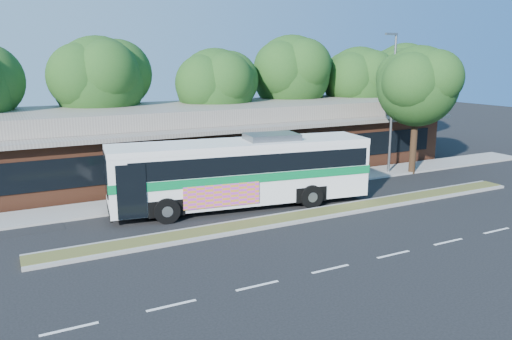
{
  "coord_description": "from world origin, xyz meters",
  "views": [
    {
      "loc": [
        -13.18,
        -18.77,
        7.46
      ],
      "look_at": [
        -1.91,
        3.0,
        2.0
      ],
      "focal_mm": 35.0,
      "sensor_mm": 36.0,
      "label": 1
    }
  ],
  "objects": [
    {
      "name": "median_strip",
      "position": [
        0.0,
        0.6,
        0.07
      ],
      "size": [
        26.0,
        1.1,
        0.15
      ],
      "primitive_type": "cube",
      "color": "#4F5323",
      "rests_on": "ground"
    },
    {
      "name": "sidewalk",
      "position": [
        0.0,
        6.4,
        0.06
      ],
      "size": [
        44.0,
        2.6,
        0.12
      ],
      "primitive_type": "cube",
      "color": "gray",
      "rests_on": "ground"
    },
    {
      "name": "tree_bg_f",
      "position": [
        20.43,
        16.14,
        6.06
      ],
      "size": [
        6.69,
        6.0,
        8.92
      ],
      "color": "black",
      "rests_on": "ground"
    },
    {
      "name": "plaza_building",
      "position": [
        0.0,
        12.99,
        2.13
      ],
      "size": [
        33.2,
        11.2,
        4.45
      ],
      "color": "brown",
      "rests_on": "ground"
    },
    {
      "name": "tree_bg_e",
      "position": [
        14.42,
        15.14,
        5.74
      ],
      "size": [
        6.47,
        5.8,
        8.5
      ],
      "color": "black",
      "rests_on": "ground"
    },
    {
      "name": "lamp_post",
      "position": [
        9.56,
        6.0,
        4.9
      ],
      "size": [
        0.93,
        0.18,
        9.07
      ],
      "color": "slate",
      "rests_on": "ground"
    },
    {
      "name": "ground",
      "position": [
        0.0,
        0.0,
        0.0
      ],
      "size": [
        120.0,
        120.0,
        0.0
      ],
      "primitive_type": "plane",
      "color": "black",
      "rests_on": "ground"
    },
    {
      "name": "tree_bg_b",
      "position": [
        -6.57,
        16.14,
        6.14
      ],
      "size": [
        6.69,
        6.0,
        9.0
      ],
      "color": "black",
      "rests_on": "ground"
    },
    {
      "name": "sidewalk_tree",
      "position": [
        11.37,
        5.42,
        5.88
      ],
      "size": [
        5.78,
        5.18,
        8.35
      ],
      "color": "black",
      "rests_on": "ground"
    },
    {
      "name": "tree_bg_c",
      "position": [
        1.4,
        15.13,
        5.59
      ],
      "size": [
        6.24,
        5.6,
        8.26
      ],
      "color": "black",
      "rests_on": "ground"
    },
    {
      "name": "transit_bus",
      "position": [
        -2.4,
        3.56,
        2.08
      ],
      "size": [
        13.54,
        4.68,
        3.73
      ],
      "rotation": [
        0.0,
        0.0,
        -0.14
      ],
      "color": "white",
      "rests_on": "ground"
    },
    {
      "name": "tree_bg_d",
      "position": [
        8.45,
        16.15,
        6.42
      ],
      "size": [
        6.91,
        6.2,
        9.37
      ],
      "color": "black",
      "rests_on": "ground"
    }
  ]
}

